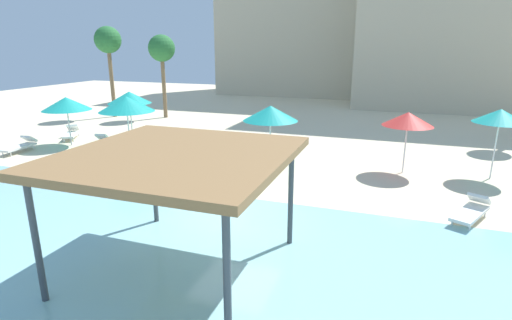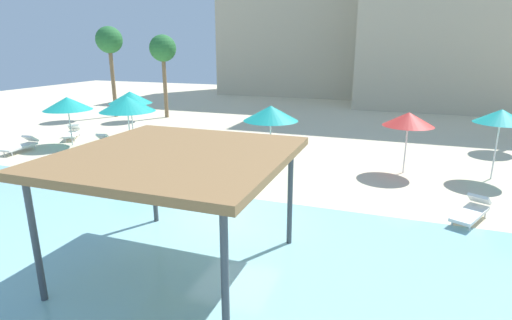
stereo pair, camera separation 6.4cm
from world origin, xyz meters
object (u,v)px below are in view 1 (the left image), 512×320
Objects in this scene: beach_umbrella_teal_0 at (66,104)px; palm_tree_0 at (108,42)px; beach_umbrella_red_5 at (408,119)px; beach_umbrella_teal_2 at (270,113)px; lounge_chair_3 at (71,133)px; shade_pavilion at (177,159)px; lounge_chair_1 at (97,143)px; beach_umbrella_teal_4 at (126,104)px; beach_umbrella_teal_3 at (129,98)px; lounge_chair_0 at (472,210)px; beach_umbrella_teal_1 at (500,116)px; palm_tree_1 at (162,50)px; lounge_chair_2 at (21,145)px.

palm_tree_0 is at bearing 114.13° from beach_umbrella_teal_0.
palm_tree_0 is (-20.54, 7.48, 3.12)m from beach_umbrella_red_5.
beach_umbrella_teal_2 is 13.05m from lounge_chair_3.
shade_pavilion reaches higher than lounge_chair_1.
beach_umbrella_teal_0 is 0.92× the size of beach_umbrella_teal_2.
beach_umbrella_teal_4 reaches higher than lounge_chair_3.
beach_umbrella_teal_3 is 13.85m from beach_umbrella_red_5.
shade_pavilion reaches higher than beach_umbrella_teal_3.
lounge_chair_0 is at bearing -19.95° from beach_umbrella_teal_2.
shade_pavilion is at bearing -129.22° from beach_umbrella_teal_1.
beach_umbrella_teal_3 is at bearing -46.29° from palm_tree_0.
beach_umbrella_red_5 is (12.00, 2.22, -0.35)m from beach_umbrella_teal_4.
beach_umbrella_teal_2 is at bearing -41.80° from palm_tree_1.
beach_umbrella_teal_4 is 6.63m from lounge_chair_2.
palm_tree_1 reaches higher than beach_umbrella_teal_2.
lounge_chair_1 is at bearing -175.63° from beach_umbrella_red_5.
lounge_chair_2 is (-3.36, -1.63, 0.00)m from lounge_chair_1.
beach_umbrella_red_5 is at bearing -20.00° from palm_tree_0.
beach_umbrella_red_5 is at bearing 55.83° from lounge_chair_3.
shade_pavilion is 1.88× the size of beach_umbrella_teal_0.
lounge_chair_1 is (-16.81, 3.26, 0.00)m from lounge_chair_0.
beach_umbrella_teal_1 is 1.10× the size of beach_umbrella_red_5.
beach_umbrella_red_5 is 5.20m from lounge_chair_0.
beach_umbrella_teal_2 is 1.43× the size of lounge_chair_0.
palm_tree_1 reaches higher than beach_umbrella_teal_0.
beach_umbrella_teal_4 is 11.88m from palm_tree_1.
palm_tree_1 is at bearing -99.04° from lounge_chair_0.
palm_tree_0 is at bearing 132.00° from shade_pavilion.
beach_umbrella_teal_0 is 2.76m from lounge_chair_1.
beach_umbrella_teal_0 is 16.82m from beach_umbrella_red_5.
lounge_chair_0 is 17.12m from lounge_chair_1.
beach_umbrella_teal_1 is 17.17m from beach_umbrella_teal_3.
lounge_chair_3 is at bearing -179.77° from beach_umbrella_teal_3.
beach_umbrella_teal_2 is 5.62m from beach_umbrella_red_5.
beach_umbrella_teal_0 is 1.30× the size of lounge_chair_1.
beach_umbrella_teal_2 reaches higher than beach_umbrella_teal_0.
beach_umbrella_teal_2 is at bearing 47.44° from lounge_chair_3.
shade_pavilion reaches higher than lounge_chair_2.
beach_umbrella_teal_3 reaches higher than beach_umbrella_red_5.
beach_umbrella_teal_1 is 3.36m from beach_umbrella_red_5.
lounge_chair_3 is (-21.35, 0.12, -2.21)m from beach_umbrella_teal_1.
palm_tree_0 reaches higher than shade_pavilion.
palm_tree_1 is (-11.77, 18.27, 2.11)m from shade_pavilion.
lounge_chair_3 is at bearing 156.08° from beach_umbrella_teal_4.
beach_umbrella_teal_4 is 12.20m from beach_umbrella_red_5.
lounge_chair_3 is (-18.01, 0.45, -1.95)m from beach_umbrella_red_5.
beach_umbrella_teal_1 is at bearing 9.44° from beach_umbrella_teal_4.
lounge_chair_3 is (-13.06, 10.28, -2.42)m from shade_pavilion.
beach_umbrella_teal_4 is at bearing 56.40° from lounge_chair_1.
palm_tree_0 is at bearing 160.00° from beach_umbrella_red_5.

